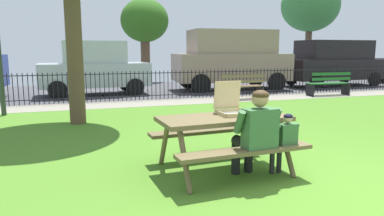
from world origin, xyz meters
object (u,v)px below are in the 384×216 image
object	(u,v)px
pizza_box_open	(231,106)
far_tree_center	(310,6)
child_at_table	(284,139)
park_bench_center	(241,87)
adult_at_table	(256,131)
picnic_table_foreground	(224,129)
far_tree_midleft	(145,22)
parked_car_center	(95,68)
pizza_slice_on_table	(256,112)
parked_car_right	(231,58)
parked_car_far_right	(333,62)
park_bench_right	(329,84)

from	to	relation	value
pizza_box_open	far_tree_center	distance (m)	18.98
child_at_table	park_bench_center	size ratio (longest dim) A/B	0.54
adult_at_table	park_bench_center	distance (m)	7.59
picnic_table_foreground	far_tree_midleft	xyz separation A→B (m)	(1.59, 14.74, 2.53)
far_tree_center	parked_car_center	bearing A→B (deg)	-157.14
far_tree_center	pizza_slice_on_table	bearing A→B (deg)	-127.66
parked_car_right	far_tree_center	xyz separation A→B (m)	(7.65, 5.54, 3.00)
child_at_table	parked_car_far_right	size ratio (longest dim) A/B	0.19
pizza_slice_on_table	adult_at_table	xyz separation A→B (m)	(-0.32, -0.61, -0.12)
child_at_table	far_tree_center	size ratio (longest dim) A/B	0.15
picnic_table_foreground	adult_at_table	distance (m)	0.54
pizza_box_open	park_bench_center	xyz separation A→B (m)	(3.15, 6.28, -0.46)
pizza_slice_on_table	parked_car_center	bearing A→B (deg)	101.58
child_at_table	far_tree_center	xyz separation A→B (m)	(11.18, 15.22, 3.79)
child_at_table	park_bench_center	world-z (taller)	child_at_table
adult_at_table	far_tree_center	size ratio (longest dim) A/B	0.20
adult_at_table	child_at_table	size ratio (longest dim) A/B	1.37
parked_car_far_right	pizza_slice_on_table	bearing A→B (deg)	-133.82
park_bench_right	far_tree_midleft	size ratio (longest dim) A/B	0.37
child_at_table	park_bench_right	distance (m)	9.31
pizza_slice_on_table	far_tree_center	xyz separation A→B (m)	(11.28, 14.62, 3.53)
picnic_table_foreground	far_tree_midleft	size ratio (longest dim) A/B	0.44
parked_car_center	parked_car_far_right	xyz separation A→B (m)	(10.57, -0.00, 0.09)
adult_at_table	parked_car_right	distance (m)	10.48
far_tree_midleft	parked_car_center	bearing A→B (deg)	-117.66
pizza_slice_on_table	far_tree_midleft	world-z (taller)	far_tree_midleft
far_tree_midleft	far_tree_center	distance (m)	10.31
far_tree_center	park_bench_right	bearing A→B (deg)	-120.87
adult_at_table	picnic_table_foreground	bearing A→B (deg)	114.68
child_at_table	far_tree_midleft	world-z (taller)	far_tree_midleft
child_at_table	park_bench_center	xyz separation A→B (m)	(2.67, 6.93, -0.11)
parked_car_far_right	far_tree_midleft	size ratio (longest dim) A/B	1.07
picnic_table_foreground	park_bench_center	bearing A→B (deg)	62.77
picnic_table_foreground	park_bench_right	world-z (taller)	park_bench_right
child_at_table	parked_car_center	distance (m)	9.89
park_bench_center	far_tree_midleft	distance (m)	8.90
park_bench_right	park_bench_center	bearing A→B (deg)	-180.00
pizza_slice_on_table	park_bench_right	size ratio (longest dim) A/B	0.19
park_bench_right	pizza_slice_on_table	bearing A→B (deg)	-135.01
parked_car_center	parked_car_right	xyz separation A→B (m)	(5.49, -0.00, 0.29)
pizza_box_open	far_tree_midleft	world-z (taller)	far_tree_midleft
park_bench_center	parked_car_right	size ratio (longest dim) A/B	0.34
parked_car_far_right	park_bench_right	bearing A→B (deg)	-130.89
parked_car_far_right	child_at_table	bearing A→B (deg)	-131.65
pizza_box_open	park_bench_center	distance (m)	7.04
park_bench_center	parked_car_right	world-z (taller)	parked_car_right
far_tree_midleft	picnic_table_foreground	bearing A→B (deg)	-96.16
pizza_slice_on_table	adult_at_table	distance (m)	0.70
park_bench_right	far_tree_midleft	world-z (taller)	far_tree_midleft
parked_car_center	far_tree_center	xyz separation A→B (m)	(13.14, 5.54, 3.30)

